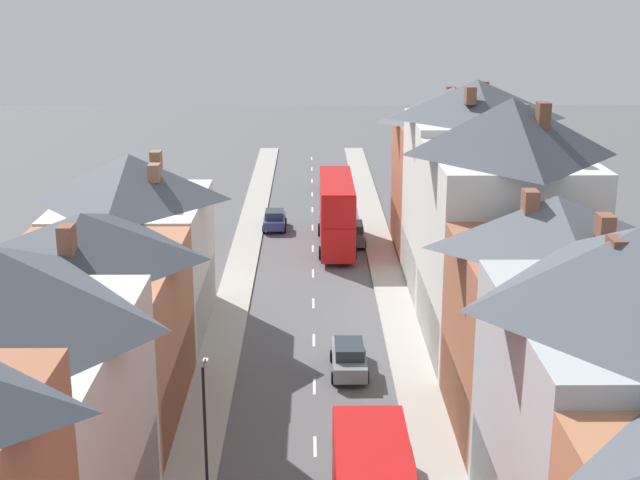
# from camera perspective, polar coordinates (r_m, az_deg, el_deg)

# --- Properties ---
(pavement_left) EXTENTS (2.20, 104.00, 0.14)m
(pavement_left) POSITION_cam_1_polar(r_m,az_deg,el_deg) (58.24, -5.47, -3.33)
(pavement_left) COLOR #A8A399
(pavement_left) RESTS_ON ground
(pavement_right) EXTENTS (2.20, 104.00, 0.14)m
(pavement_right) POSITION_cam_1_polar(r_m,az_deg,el_deg) (58.27, 4.60, -3.30)
(pavement_right) COLOR #A8A399
(pavement_right) RESTS_ON ground
(centre_line_dashes) EXTENTS (0.14, 97.80, 0.01)m
(centre_line_dashes) POSITION_cam_1_polar(r_m,az_deg,el_deg) (56.17, -0.43, -4.07)
(centre_line_dashes) COLOR silver
(centre_line_dashes) RESTS_ON ground
(terrace_row_left) EXTENTS (8.00, 51.06, 13.57)m
(terrace_row_left) POSITION_cam_1_polar(r_m,az_deg,el_deg) (31.48, -19.45, -10.40)
(terrace_row_left) COLOR silver
(terrace_row_left) RESTS_ON ground
(terrace_row_right) EXTENTS (8.00, 64.02, 13.77)m
(terrace_row_right) POSITION_cam_1_polar(r_m,az_deg,el_deg) (41.22, 13.97, -3.11)
(terrace_row_right) COLOR #ADB2B7
(terrace_row_right) RESTS_ON ground
(double_decker_bus_mid_street) EXTENTS (2.74, 10.80, 5.30)m
(double_decker_bus_mid_street) POSITION_cam_1_polar(r_m,az_deg,el_deg) (67.11, 1.06, 1.83)
(double_decker_bus_mid_street) COLOR red
(double_decker_bus_mid_street) RESTS_ON ground
(car_near_blue) EXTENTS (1.90, 4.40, 1.68)m
(car_near_blue) POSITION_cam_1_polar(r_m,az_deg,el_deg) (46.31, 1.87, -7.51)
(car_near_blue) COLOR gray
(car_near_blue) RESTS_ON ground
(car_near_silver) EXTENTS (1.90, 3.83, 1.61)m
(car_near_silver) POSITION_cam_1_polar(r_m,az_deg,el_deg) (72.77, -2.93, 1.31)
(car_near_silver) COLOR navy
(car_near_silver) RESTS_ON ground
(car_parked_left_a) EXTENTS (1.90, 4.41, 1.71)m
(car_parked_left_a) POSITION_cam_1_polar(r_m,az_deg,el_deg) (68.60, 2.12, 0.44)
(car_parked_left_a) COLOR #4C515B
(car_parked_left_a) RESTS_ON ground
(car_parked_right_a) EXTENTS (1.90, 4.27, 1.69)m
(car_parked_right_a) POSITION_cam_1_polar(r_m,az_deg,el_deg) (36.10, 4.81, -14.88)
(car_parked_right_a) COLOR black
(car_parked_right_a) RESTS_ON ground
(car_mid_black) EXTENTS (1.90, 4.03, 1.62)m
(car_mid_black) POSITION_cam_1_polar(r_m,az_deg,el_deg) (86.07, 0.69, 3.67)
(car_mid_black) COLOR black
(car_mid_black) RESTS_ON ground
(street_lamp) EXTENTS (0.20, 1.12, 5.50)m
(street_lamp) POSITION_cam_1_polar(r_m,az_deg,el_deg) (35.24, -7.36, -11.33)
(street_lamp) COLOR black
(street_lamp) RESTS_ON ground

